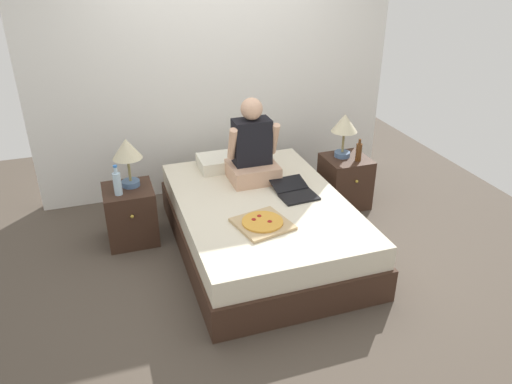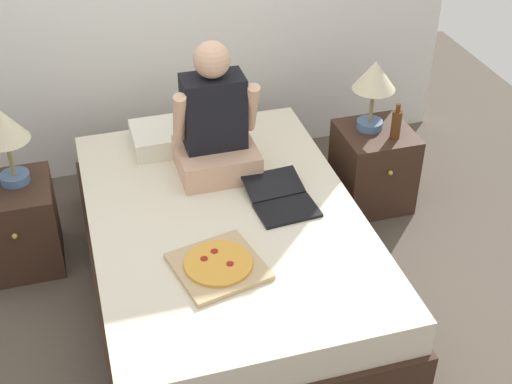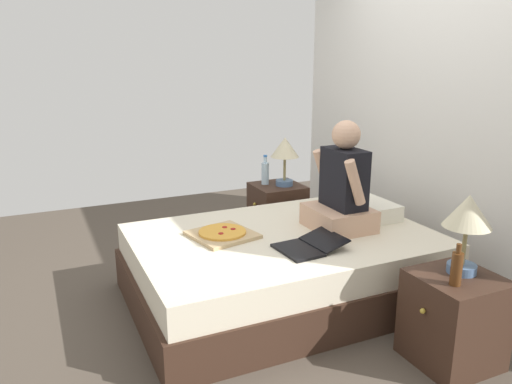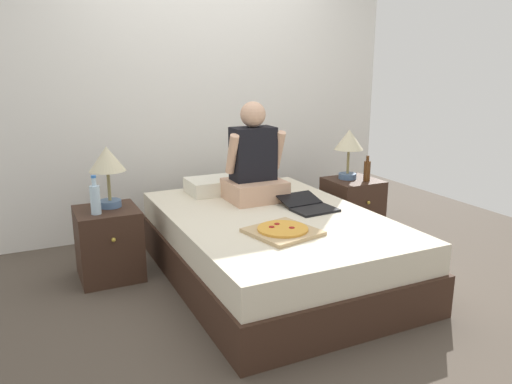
# 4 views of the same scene
# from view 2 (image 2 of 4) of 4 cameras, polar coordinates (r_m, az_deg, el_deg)

# --- Properties ---
(ground_plane) EXTENTS (5.82, 5.82, 0.00)m
(ground_plane) POSITION_cam_2_polar(r_m,az_deg,el_deg) (4.07, -2.30, -7.24)
(ground_plane) COLOR #4C4238
(bed) EXTENTS (1.45, 2.11, 0.48)m
(bed) POSITION_cam_2_polar(r_m,az_deg,el_deg) (3.92, -2.38, -4.67)
(bed) COLOR #382319
(bed) RESTS_ON ground
(nightstand_left) EXTENTS (0.44, 0.47, 0.53)m
(nightstand_left) POSITION_cam_2_polar(r_m,az_deg,el_deg) (4.26, -18.52, -2.56)
(nightstand_left) COLOR #382319
(nightstand_left) RESTS_ON ground
(lamp_on_left_nightstand) EXTENTS (0.26, 0.26, 0.45)m
(lamp_on_left_nightstand) POSITION_cam_2_polar(r_m,az_deg,el_deg) (3.99, -19.53, 4.67)
(lamp_on_left_nightstand) COLOR #4C6B93
(lamp_on_left_nightstand) RESTS_ON nightstand_left
(nightstand_right) EXTENTS (0.44, 0.47, 0.53)m
(nightstand_right) POSITION_cam_2_polar(r_m,az_deg,el_deg) (4.59, 9.34, 2.00)
(nightstand_right) COLOR #382319
(nightstand_right) RESTS_ON ground
(lamp_on_right_nightstand) EXTENTS (0.26, 0.26, 0.45)m
(lamp_on_right_nightstand) POSITION_cam_2_polar(r_m,az_deg,el_deg) (4.33, 9.45, 8.82)
(lamp_on_right_nightstand) COLOR #4C6B93
(lamp_on_right_nightstand) RESTS_ON nightstand_right
(beer_bottle) EXTENTS (0.06, 0.06, 0.23)m
(beer_bottle) POSITION_cam_2_polar(r_m,az_deg,el_deg) (4.36, 11.16, 5.38)
(beer_bottle) COLOR #512D14
(beer_bottle) RESTS_ON nightstand_right
(pillow) EXTENTS (0.52, 0.34, 0.12)m
(pillow) POSITION_cam_2_polar(r_m,az_deg,el_deg) (4.34, -6.46, 4.52)
(pillow) COLOR silver
(pillow) RESTS_ON bed
(person_seated) EXTENTS (0.47, 0.40, 0.78)m
(person_seated) POSITION_cam_2_polar(r_m,az_deg,el_deg) (3.97, -3.31, 5.29)
(person_seated) COLOR tan
(person_seated) RESTS_ON bed
(laptop) EXTENTS (0.35, 0.44, 0.07)m
(laptop) POSITION_cam_2_polar(r_m,az_deg,el_deg) (3.82, 2.13, -0.75)
(laptop) COLOR black
(laptop) RESTS_ON bed
(pizza_box) EXTENTS (0.48, 0.48, 0.05)m
(pizza_box) POSITION_cam_2_polar(r_m,az_deg,el_deg) (3.42, -3.02, -5.89)
(pizza_box) COLOR tan
(pizza_box) RESTS_ON bed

